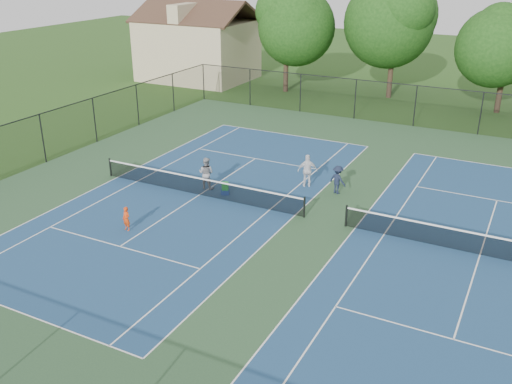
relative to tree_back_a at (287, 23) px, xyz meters
The scene contains 15 objects.
ground 27.95m from the tree_back_a, 61.56° to the right, with size 140.00×140.00×0.00m, color #234716.
court_pad 27.95m from the tree_back_a, 61.56° to the right, with size 36.00×36.00×0.01m, color #294A2E.
tennis_court_left 25.44m from the tree_back_a, 75.96° to the right, with size 12.00×23.83×1.07m.
tennis_court_right 31.80m from the tree_back_a, 50.19° to the right, with size 12.00×23.83×1.07m.
perimeter_fence 27.65m from the tree_back_a, 61.56° to the right, with size 36.08×36.08×3.02m.
tree_back_a is the anchor object (origin of this frame).
tree_back_b 9.24m from the tree_back_a, 12.53° to the left, with size 7.60×7.60×10.03m.
tree_back_c 18.04m from the tree_back_a, ahead, with size 6.00×6.00×8.40m.
clapboard_house 10.47m from the tree_back_a, behind, with size 10.80×8.10×7.65m.
child_player 29.96m from the tree_back_a, 79.71° to the right, with size 0.42×0.28×1.15m, color red.
instructor 24.32m from the tree_back_a, 75.75° to the right, with size 0.85×0.66×1.75m, color gray.
bystander_a 23.43m from the tree_back_a, 62.49° to the right, with size 1.06×0.44×1.81m, color silver.
bystander_b 24.46m from the tree_back_a, 58.88° to the right, with size 0.99×0.57×1.54m, color #171F33.
ball_crate 25.10m from the tree_back_a, 72.90° to the right, with size 0.42×0.28×0.27m, color navy.
ball_hopper 25.02m from the tree_back_a, 72.90° to the right, with size 0.34×0.27×0.41m, color green.
Camera 1 is at (8.27, -23.09, 11.83)m, focal length 40.00 mm.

